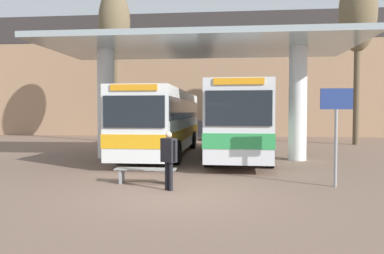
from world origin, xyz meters
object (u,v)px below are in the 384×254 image
Objects in this scene: transit_bus_center_bay at (239,118)px; transit_bus_left_bay at (163,120)px; waiting_bench_near_pillar at (145,172)px; poplar_tree_behind_right at (358,14)px; parked_car_street at (227,127)px; pedestrian_waiting at (169,155)px; info_sign_platform at (336,117)px; poplar_tree_behind_left at (114,25)px.

transit_bus_left_bay is at bearing -10.44° from transit_bus_center_bay.
poplar_tree_behind_right reaches higher than waiting_bench_near_pillar.
parked_car_street is (-8.43, 3.13, -7.46)m from poplar_tree_behind_right.
transit_bus_left_bay is 15.06m from poplar_tree_behind_right.
transit_bus_left_bay is at bearing -149.47° from poplar_tree_behind_right.
poplar_tree_behind_right is at bearing 92.00° from pedestrian_waiting.
parked_car_street is at bearing -85.02° from transit_bus_center_bay.
transit_bus_left_bay is 4.10× the size of info_sign_platform.
transit_bus_left_bay is 2.53× the size of parked_car_street.
info_sign_platform is (2.59, -6.77, 0.17)m from transit_bus_center_bay.
poplar_tree_behind_right is (9.91, 15.41, 7.50)m from pedestrian_waiting.
transit_bus_left_bay is 3.88m from transit_bus_center_bay.
waiting_bench_near_pillar is at bearing 68.32° from transit_bus_center_bay.
poplar_tree_behind_left is at bearing 146.86° from pedestrian_waiting.
transit_bus_center_bay reaches higher than info_sign_platform.
poplar_tree_behind_left reaches higher than parked_car_street.
transit_bus_center_bay is 6.58× the size of pedestrian_waiting.
pedestrian_waiting is at bearing -46.10° from waiting_bench_near_pillar.
poplar_tree_behind_left is (-8.70, 8.47, 6.49)m from transit_bus_center_bay.
parked_car_street is at bearing 16.01° from poplar_tree_behind_left.
pedestrian_waiting is (1.69, -8.57, -0.78)m from transit_bus_left_bay.
waiting_bench_near_pillar is 17.81m from parked_car_street.
info_sign_platform reaches higher than parked_car_street.
pedestrian_waiting is at bearing 101.26° from transit_bus_left_bay.
pedestrian_waiting is at bearing -122.74° from poplar_tree_behind_right.
parked_car_street reaches higher than waiting_bench_near_pillar.
transit_bus_center_bay is 7.25m from info_sign_platform.
transit_bus_center_bay is 8.08m from pedestrian_waiting.
info_sign_platform is 19.99m from poplar_tree_behind_left.
info_sign_platform is at bearing -53.47° from poplar_tree_behind_left.
pedestrian_waiting is (-2.10, -7.75, -0.87)m from transit_bus_center_bay.
transit_bus_center_bay is 7.62m from waiting_bench_near_pillar.
parked_car_street is (2.34, 17.65, 0.68)m from waiting_bench_near_pillar.
pedestrian_waiting is 19.80m from poplar_tree_behind_right.
transit_bus_left_bay is 10.49m from parked_car_street.
parked_car_street is at bearing 82.45° from waiting_bench_near_pillar.
parked_car_street is at bearing 159.64° from poplar_tree_behind_right.
transit_bus_left_bay reaches higher than parked_car_street.
waiting_bench_near_pillar is at bearing 168.65° from pedestrian_waiting.
transit_bus_left_bay is 8.77m from pedestrian_waiting.
poplar_tree_behind_right is (11.60, 6.84, 6.73)m from transit_bus_left_bay.
transit_bus_left_bay is at bearing -57.38° from poplar_tree_behind_left.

